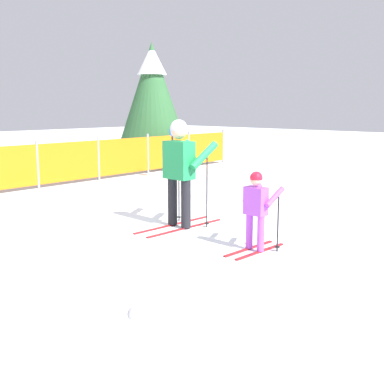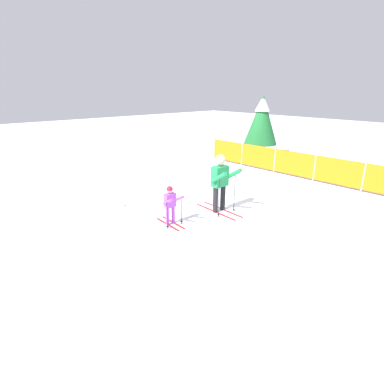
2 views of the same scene
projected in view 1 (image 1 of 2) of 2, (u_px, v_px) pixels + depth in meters
name	position (u px, v px, depth m)	size (l,w,h in m)	color
ground_plane	(163.00, 225.00, 7.66)	(60.00, 60.00, 0.00)	white
skier_adult	(180.00, 164.00, 7.38)	(1.58, 0.71, 1.67)	maroon
skier_child	(257.00, 205.00, 6.20)	(0.99, 0.52, 1.05)	maroon
safety_fence	(70.00, 161.00, 11.60)	(12.17, 0.41, 1.11)	gray
conifer_far	(152.00, 90.00, 15.20)	(2.07, 2.07, 3.85)	#4C3823
trail_marker	(173.00, 146.00, 12.32)	(0.28, 0.06, 1.40)	black
snow_mound	(165.00, 311.00, 4.43)	(0.72, 0.61, 0.29)	white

